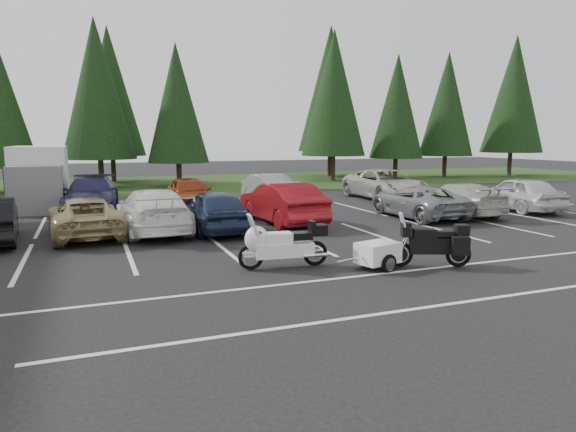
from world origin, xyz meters
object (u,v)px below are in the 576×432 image
(car_near_5, at_px, (282,203))
(car_far_4, at_px, (386,184))
(car_far_2, at_px, (190,193))
(car_near_8, at_px, (519,194))
(car_near_6, at_px, (418,201))
(box_truck, at_px, (39,178))
(car_near_3, at_px, (153,211))
(car_near_2, at_px, (85,217))
(car_near_4, at_px, (214,210))
(car_near_7, at_px, (458,199))
(touring_motorcycle, at_px, (284,240))
(car_far_1, at_px, (91,194))
(cargo_trailer, at_px, (378,256))
(car_far_3, at_px, (272,190))
(adventure_motorcycle, at_px, (430,240))

(car_near_5, relative_size, car_far_4, 0.84)
(car_far_2, bearing_deg, car_near_8, -21.13)
(car_near_5, xyz_separation_m, car_near_6, (5.83, -0.65, -0.14))
(box_truck, bearing_deg, car_near_3, -62.88)
(car_near_2, height_order, car_near_4, car_near_4)
(car_near_5, height_order, car_far_4, car_far_4)
(car_near_7, bearing_deg, touring_motorcycle, 31.52)
(box_truck, xyz_separation_m, car_near_4, (6.22, -8.79, -0.70))
(car_far_1, bearing_deg, cargo_trailer, -59.54)
(car_near_8, xyz_separation_m, car_far_4, (-3.28, 6.03, 0.03))
(car_near_5, bearing_deg, touring_motorcycle, 65.48)
(car_far_1, bearing_deg, car_near_4, -55.06)
(car_near_6, distance_m, touring_motorcycle, 10.13)
(car_near_5, distance_m, touring_motorcycle, 6.97)
(car_near_8, bearing_deg, car_near_2, 3.75)
(car_far_1, relative_size, car_far_3, 1.21)
(car_near_6, height_order, cargo_trailer, car_near_6)
(car_near_2, height_order, car_far_2, car_far_2)
(box_truck, xyz_separation_m, car_far_1, (2.24, -2.03, -0.66))
(car_far_4, relative_size, touring_motorcycle, 2.25)
(car_near_2, xyz_separation_m, car_near_3, (2.21, -0.05, 0.10))
(adventure_motorcycle, bearing_deg, car_near_6, 78.88)
(car_near_4, xyz_separation_m, car_near_5, (2.86, 0.76, 0.05))
(car_near_8, bearing_deg, car_far_2, -17.53)
(car_near_3, bearing_deg, car_far_1, -74.51)
(car_far_2, distance_m, adventure_motorcycle, 13.56)
(car_near_3, bearing_deg, car_near_2, -3.25)
(car_far_2, height_order, adventure_motorcycle, car_far_2)
(car_near_5, height_order, car_far_1, car_near_5)
(touring_motorcycle, distance_m, adventure_motorcycle, 3.74)
(car_near_6, relative_size, car_far_4, 0.83)
(cargo_trailer, distance_m, adventure_motorcycle, 1.43)
(car_near_4, bearing_deg, car_near_3, -17.24)
(box_truck, height_order, cargo_trailer, box_truck)
(car_far_1, xyz_separation_m, car_far_4, (14.89, -0.58, 0.02))
(box_truck, relative_size, car_far_4, 0.96)
(car_near_8, bearing_deg, touring_motorcycle, 28.59)
(car_near_7, relative_size, adventure_motorcycle, 2.03)
(car_near_7, height_order, car_near_8, car_near_8)
(car_near_3, height_order, car_near_8, car_near_8)
(car_near_2, bearing_deg, car_near_6, 173.22)
(car_near_7, relative_size, car_far_2, 1.06)
(adventure_motorcycle, bearing_deg, car_near_8, 57.45)
(car_far_1, relative_size, adventure_motorcycle, 2.32)
(car_near_7, distance_m, touring_motorcycle, 11.84)
(box_truck, xyz_separation_m, adventure_motorcycle, (10.18, -15.84, -0.73))
(car_far_2, bearing_deg, car_far_4, 2.62)
(car_far_4, height_order, touring_motorcycle, car_far_4)
(car_far_1, xyz_separation_m, car_far_3, (8.43, -0.42, -0.05))
(car_near_6, xyz_separation_m, car_far_2, (-8.42, 5.89, 0.09))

